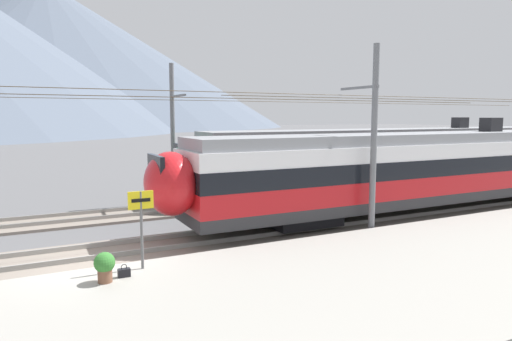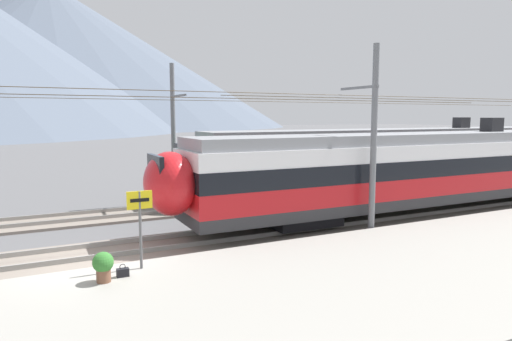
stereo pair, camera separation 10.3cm
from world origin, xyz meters
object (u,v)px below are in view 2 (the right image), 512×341
(potted_plant_by_shelter, at_px, (103,264))
(handbag_near_sign, at_px, (123,272))
(catenary_mast_mid, at_px, (371,136))
(train_near_platform, at_px, (428,167))
(catenary_mast_far_side, at_px, (174,131))
(platform_sign, at_px, (140,212))
(train_far_track, at_px, (406,155))

(potted_plant_by_shelter, bearing_deg, handbag_near_sign, 19.16)
(catenary_mast_mid, bearing_deg, train_near_platform, 19.37)
(catenary_mast_far_side, bearing_deg, potted_plant_by_shelter, -114.84)
(train_near_platform, xyz_separation_m, platform_sign, (-14.11, -2.87, -0.26))
(train_near_platform, relative_size, potted_plant_by_shelter, 33.24)
(train_near_platform, height_order, catenary_mast_far_side, catenary_mast_far_side)
(catenary_mast_mid, xyz_separation_m, catenary_mast_far_side, (-5.01, 9.49, 0.01))
(handbag_near_sign, xyz_separation_m, potted_plant_by_shelter, (-0.51, -0.18, 0.35))
(train_far_track, xyz_separation_m, handbag_near_sign, (-19.08, -9.15, -1.76))
(catenary_mast_far_side, distance_m, potted_plant_by_shelter, 12.74)
(platform_sign, bearing_deg, catenary_mast_far_side, 68.91)
(train_near_platform, height_order, platform_sign, train_near_platform)
(catenary_mast_mid, bearing_deg, train_far_track, 38.99)
(handbag_near_sign, height_order, potted_plant_by_shelter, potted_plant_by_shelter)
(train_far_track, xyz_separation_m, potted_plant_by_shelter, (-19.59, -9.33, -1.42))
(platform_sign, height_order, handbag_near_sign, platform_sign)
(train_near_platform, distance_m, catenary_mast_mid, 5.57)
(catenary_mast_mid, bearing_deg, catenary_mast_far_side, 117.82)
(train_near_platform, xyz_separation_m, catenary_mast_far_side, (-10.03, 7.73, 1.65))
(catenary_mast_mid, height_order, platform_sign, catenary_mast_mid)
(handbag_near_sign, bearing_deg, catenary_mast_far_side, 67.03)
(platform_sign, bearing_deg, potted_plant_by_shelter, -150.46)
(train_near_platform, xyz_separation_m, handbag_near_sign, (-14.71, -3.32, -1.76))
(train_near_platform, distance_m, potted_plant_by_shelter, 15.68)
(train_far_track, height_order, catenary_mast_mid, catenary_mast_mid)
(platform_sign, distance_m, handbag_near_sign, 1.68)
(platform_sign, distance_m, potted_plant_by_shelter, 1.72)
(catenary_mast_far_side, bearing_deg, catenary_mast_mid, -62.18)
(catenary_mast_far_side, xyz_separation_m, handbag_near_sign, (-4.68, -11.04, -3.41))
(platform_sign, bearing_deg, train_far_track, 25.21)
(train_far_track, height_order, handbag_near_sign, train_far_track)
(catenary_mast_mid, bearing_deg, handbag_near_sign, -170.89)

